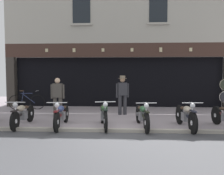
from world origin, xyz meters
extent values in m
cube|color=gray|center=(0.00, 5.00, -0.04)|extent=(23.72, 10.00, 0.08)
cube|color=#A9A194|center=(0.00, 0.08, 0.01)|extent=(23.72, 0.16, 0.18)
cube|color=black|center=(0.00, 7.30, 1.30)|extent=(10.79, 4.00, 2.60)
cube|color=#332D28|center=(-5.64, 5.18, 1.30)|extent=(0.44, 0.36, 2.60)
cube|color=black|center=(0.00, 5.55, 1.43)|extent=(10.32, 0.03, 2.18)
cube|color=#3A251E|center=(0.00, 5.12, 2.95)|extent=(11.72, 0.24, 0.70)
cube|color=#C6B789|center=(-3.66, 4.99, 2.95)|extent=(0.14, 0.03, 0.17)
cube|color=#C6B789|center=(-2.23, 4.99, 2.95)|extent=(0.14, 0.03, 0.19)
cube|color=#C6B789|center=(-0.74, 4.99, 2.95)|extent=(0.14, 0.03, 0.17)
cube|color=#C6B789|center=(0.74, 4.99, 2.95)|extent=(0.14, 0.03, 0.17)
cube|color=#C6B789|center=(2.18, 4.99, 2.95)|extent=(0.14, 0.03, 0.22)
cube|color=#C6B789|center=(3.67, 4.99, 2.95)|extent=(0.14, 0.03, 0.18)
cube|color=#A6A094|center=(0.00, 5.20, 4.94)|extent=(11.72, 0.40, 3.28)
cube|color=black|center=(-1.83, 4.99, 4.94)|extent=(0.90, 0.02, 1.30)
cube|color=#A6A094|center=(-1.83, 4.95, 4.24)|extent=(1.10, 0.12, 0.10)
cube|color=black|center=(2.03, 4.99, 4.94)|extent=(0.90, 0.02, 1.30)
cube|color=#A6A094|center=(2.03, 4.95, 4.24)|extent=(1.10, 0.12, 0.10)
cylinder|color=black|center=(-3.01, 0.02, 0.31)|extent=(0.10, 0.62, 0.61)
cylinder|color=silver|center=(-3.01, 0.02, 0.31)|extent=(0.11, 0.14, 0.13)
cylinder|color=black|center=(-3.08, 1.37, 0.31)|extent=(0.11, 0.62, 0.61)
cylinder|color=silver|center=(-3.08, 1.37, 0.31)|extent=(0.12, 0.14, 0.13)
cube|color=black|center=(-3.04, 0.70, 0.43)|extent=(0.14, 1.25, 0.07)
cube|color=slate|center=(-3.04, 0.70, 0.36)|extent=(0.22, 0.33, 0.26)
ellipsoid|color=tan|center=(-3.04, 0.53, 0.63)|extent=(0.25, 0.47, 0.20)
ellipsoid|color=#38281E|center=(-3.06, 0.94, 0.61)|extent=(0.22, 0.31, 0.10)
cube|color=black|center=(-3.01, 0.02, 0.63)|extent=(0.12, 0.37, 0.04)
sphere|color=silver|center=(-3.01, 0.08, 0.81)|extent=(0.15, 0.15, 0.15)
cylinder|color=silver|center=(-3.01, 0.08, 0.89)|extent=(0.62, 0.06, 0.02)
cylinder|color=silver|center=(-3.01, 0.06, 0.60)|extent=(0.05, 0.29, 0.60)
cylinder|color=black|center=(-1.68, -0.05, 0.31)|extent=(0.10, 0.63, 0.63)
cylinder|color=silver|center=(-1.68, -0.05, 0.31)|extent=(0.11, 0.14, 0.14)
cylinder|color=black|center=(-1.76, 1.36, 0.31)|extent=(0.11, 0.63, 0.63)
cylinder|color=silver|center=(-1.76, 1.36, 0.31)|extent=(0.12, 0.14, 0.14)
cube|color=#531316|center=(-1.72, 0.65, 0.43)|extent=(0.14, 1.30, 0.07)
cube|color=slate|center=(-1.72, 0.65, 0.36)|extent=(0.22, 0.33, 0.26)
ellipsoid|color=navy|center=(-1.71, 0.48, 0.63)|extent=(0.25, 0.47, 0.20)
ellipsoid|color=#38281E|center=(-1.73, 0.90, 0.61)|extent=(0.22, 0.31, 0.10)
cube|color=#531316|center=(-1.68, -0.05, 0.65)|extent=(0.12, 0.36, 0.04)
sphere|color=silver|center=(-1.68, 0.01, 0.81)|extent=(0.15, 0.15, 0.15)
cylinder|color=silver|center=(-1.68, 0.01, 0.89)|extent=(0.62, 0.06, 0.02)
cylinder|color=silver|center=(-1.68, -0.01, 0.60)|extent=(0.05, 0.28, 0.60)
cylinder|color=black|center=(-0.21, 0.04, 0.34)|extent=(0.18, 0.67, 0.67)
cylinder|color=silver|center=(-0.21, 0.04, 0.34)|extent=(0.12, 0.16, 0.15)
cylinder|color=black|center=(-0.43, 1.33, 0.34)|extent=(0.19, 0.67, 0.67)
cylinder|color=silver|center=(-0.43, 1.33, 0.34)|extent=(0.13, 0.16, 0.15)
cube|color=black|center=(-0.32, 0.68, 0.46)|extent=(0.27, 1.19, 0.07)
cube|color=slate|center=(-0.32, 0.68, 0.39)|extent=(0.25, 0.35, 0.26)
ellipsoid|color=#284927|center=(-0.29, 0.53, 0.66)|extent=(0.29, 0.49, 0.20)
ellipsoid|color=#38281E|center=(-0.36, 0.92, 0.64)|extent=(0.25, 0.33, 0.10)
cube|color=black|center=(-0.21, 0.04, 0.69)|extent=(0.16, 0.37, 0.04)
sphere|color=silver|center=(-0.22, 0.10, 0.84)|extent=(0.15, 0.15, 0.15)
cylinder|color=silver|center=(-0.22, 0.10, 0.92)|extent=(0.62, 0.13, 0.02)
cylinder|color=silver|center=(-0.22, 0.08, 0.63)|extent=(0.08, 0.25, 0.62)
cylinder|color=black|center=(1.01, -0.04, 0.32)|extent=(0.14, 0.64, 0.64)
cylinder|color=silver|center=(1.01, -0.04, 0.32)|extent=(0.11, 0.15, 0.14)
cylinder|color=black|center=(0.86, 1.40, 0.32)|extent=(0.15, 0.64, 0.64)
cylinder|color=silver|center=(0.86, 1.40, 0.32)|extent=(0.12, 0.15, 0.14)
cube|color=black|center=(0.94, 0.68, 0.44)|extent=(0.21, 1.33, 0.07)
cube|color=slate|center=(0.94, 0.68, 0.37)|extent=(0.23, 0.34, 0.26)
ellipsoid|color=#274B2F|center=(0.95, 0.51, 0.64)|extent=(0.27, 0.48, 0.20)
ellipsoid|color=#38281E|center=(0.91, 0.94, 0.62)|extent=(0.23, 0.32, 0.10)
cube|color=black|center=(1.01, -0.04, 0.66)|extent=(0.14, 0.37, 0.04)
sphere|color=silver|center=(1.01, 0.02, 0.82)|extent=(0.15, 0.15, 0.15)
cylinder|color=silver|center=(1.01, 0.02, 0.90)|extent=(0.62, 0.09, 0.02)
cylinder|color=silver|center=(1.01, 0.00, 0.61)|extent=(0.06, 0.27, 0.61)
cylinder|color=black|center=(2.36, -0.04, 0.33)|extent=(0.11, 0.66, 0.66)
cylinder|color=silver|center=(2.36, -0.04, 0.33)|extent=(0.11, 0.15, 0.15)
cylinder|color=black|center=(2.28, 1.29, 0.33)|extent=(0.12, 0.67, 0.66)
cylinder|color=silver|center=(2.28, 1.29, 0.33)|extent=(0.12, 0.15, 0.15)
cube|color=black|center=(2.32, 0.63, 0.45)|extent=(0.14, 1.23, 0.07)
cube|color=slate|center=(2.32, 0.63, 0.38)|extent=(0.22, 0.33, 0.26)
ellipsoid|color=#AEA08C|center=(2.33, 0.47, 0.65)|extent=(0.25, 0.47, 0.20)
ellipsoid|color=#38281E|center=(2.31, 0.87, 0.63)|extent=(0.22, 0.31, 0.10)
cube|color=black|center=(2.36, -0.04, 0.68)|extent=(0.12, 0.37, 0.04)
sphere|color=silver|center=(2.36, 0.02, 0.83)|extent=(0.15, 0.15, 0.15)
cylinder|color=silver|center=(2.36, 0.02, 0.91)|extent=(0.62, 0.06, 0.02)
cylinder|color=silver|center=(2.36, 0.00, 0.62)|extent=(0.05, 0.25, 0.62)
cylinder|color=black|center=(3.56, 1.31, 0.32)|extent=(0.14, 0.64, 0.63)
cylinder|color=silver|center=(3.56, 1.31, 0.32)|extent=(0.12, 0.15, 0.14)
ellipsoid|color=#38281E|center=(3.60, 0.89, 0.62)|extent=(0.23, 0.32, 0.10)
cylinder|color=#47423D|center=(-2.24, 2.39, 0.41)|extent=(0.15, 0.15, 0.81)
cylinder|color=#47423D|center=(-2.46, 2.38, 0.41)|extent=(0.15, 0.15, 0.81)
cube|color=#47423D|center=(-2.35, 2.39, 1.08)|extent=(0.39, 0.23, 0.56)
cube|color=silver|center=(-2.36, 2.50, 1.14)|extent=(0.14, 0.02, 0.32)
cube|color=black|center=(-2.36, 2.51, 1.13)|extent=(0.05, 0.01, 0.29)
cylinder|color=#47423D|center=(-2.12, 2.39, 1.03)|extent=(0.09, 0.09, 0.57)
cylinder|color=#47423D|center=(-2.59, 2.38, 1.03)|extent=(0.09, 0.09, 0.57)
sphere|color=beige|center=(-2.35, 2.39, 1.48)|extent=(0.22, 0.22, 0.22)
cylinder|color=#2D2D33|center=(0.38, 3.05, 0.42)|extent=(0.15, 0.15, 0.85)
cylinder|color=#2D2D33|center=(0.17, 3.00, 0.42)|extent=(0.15, 0.15, 0.85)
cube|color=#2D2D33|center=(0.28, 3.03, 1.10)|extent=(0.42, 0.29, 0.55)
cube|color=silver|center=(0.25, 3.14, 1.17)|extent=(0.14, 0.05, 0.31)
cube|color=navy|center=(0.25, 3.15, 1.16)|extent=(0.05, 0.02, 0.29)
cylinder|color=#2D2D33|center=(0.51, 3.08, 1.04)|extent=(0.09, 0.09, 0.60)
cylinder|color=#2D2D33|center=(0.05, 2.98, 1.04)|extent=(0.09, 0.09, 0.60)
sphere|color=tan|center=(0.28, 3.03, 1.49)|extent=(0.22, 0.22, 0.22)
cylinder|color=#7F705B|center=(0.28, 3.03, 1.55)|extent=(0.37, 0.37, 0.01)
cylinder|color=#7F705B|center=(0.28, 3.03, 1.61)|extent=(0.23, 0.23, 0.12)
cube|color=silver|center=(-2.40, 5.40, 1.84)|extent=(0.70, 0.02, 0.88)
cube|color=#232328|center=(-2.40, 5.39, 2.18)|extent=(0.70, 0.01, 0.20)
cube|color=silver|center=(-3.69, 5.40, 1.87)|extent=(0.73, 0.02, 1.06)
cube|color=#511E19|center=(-3.69, 5.39, 2.30)|extent=(0.73, 0.01, 0.20)
torus|color=black|center=(-3.92, 4.25, 0.35)|extent=(0.73, 0.12, 0.73)
torus|color=black|center=(-4.94, 4.13, 0.35)|extent=(0.73, 0.12, 0.73)
cylinder|color=navy|center=(-4.33, 4.20, 0.53)|extent=(0.58, 0.10, 0.47)
cylinder|color=navy|center=(-4.43, 4.19, 0.79)|extent=(0.56, 0.10, 0.03)
cylinder|color=navy|center=(-4.61, 4.17, 0.65)|extent=(0.12, 0.04, 0.52)
ellipsoid|color=#332319|center=(-4.65, 4.16, 0.91)|extent=(0.25, 0.15, 0.06)
cylinder|color=silver|center=(-3.92, 4.25, 0.91)|extent=(0.08, 0.50, 0.02)
camera|label=1|loc=(0.35, -6.81, 1.80)|focal=36.98mm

